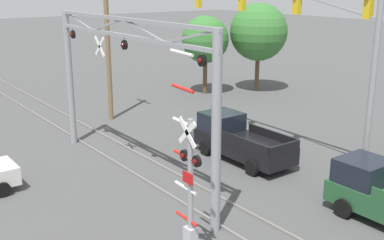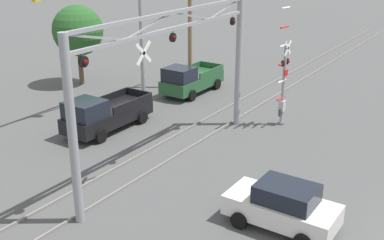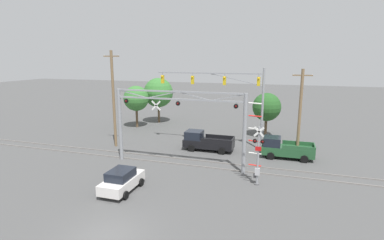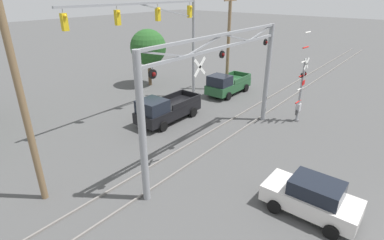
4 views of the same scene
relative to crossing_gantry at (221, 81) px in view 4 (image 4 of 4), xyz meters
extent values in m
cube|color=gray|center=(0.01, 0.28, -4.17)|extent=(80.00, 0.08, 0.10)
cube|color=gray|center=(0.01, 1.72, -4.17)|extent=(80.00, 0.08, 0.10)
cylinder|color=gray|center=(-5.72, 0.00, -0.88)|extent=(0.32, 0.32, 6.68)
cylinder|color=gray|center=(5.74, 0.00, -0.88)|extent=(0.32, 0.32, 6.68)
cube|color=gray|center=(0.01, 0.00, 1.75)|extent=(11.78, 0.14, 0.14)
cube|color=gray|center=(0.01, 0.00, 2.39)|extent=(11.78, 0.14, 0.14)
cube|color=gray|center=(-4.29, 0.00, 2.07)|extent=(2.88, 0.08, 0.72)
cube|color=gray|center=(-1.42, 0.00, 2.07)|extent=(2.88, 0.08, 0.72)
cube|color=gray|center=(1.44, 0.00, 2.07)|extent=(2.88, 0.08, 0.72)
cube|color=gray|center=(4.31, 0.00, 2.07)|extent=(2.88, 0.08, 0.72)
cylinder|color=black|center=(-4.96, 0.00, 1.39)|extent=(0.38, 0.10, 0.38)
sphere|color=#590C0C|center=(-4.96, -0.07, 1.39)|extent=(0.18, 0.18, 0.18)
cylinder|color=gray|center=(-4.96, 0.00, 1.63)|extent=(0.04, 0.04, 0.10)
cylinder|color=black|center=(0.01, 0.00, 1.39)|extent=(0.38, 0.10, 0.38)
sphere|color=#590C0C|center=(0.01, -0.07, 1.39)|extent=(0.18, 0.18, 0.18)
cylinder|color=gray|center=(0.01, 0.00, 1.63)|extent=(0.04, 0.04, 0.10)
cylinder|color=black|center=(4.98, 0.00, 1.39)|extent=(0.38, 0.10, 0.38)
sphere|color=#590C0C|center=(4.98, -0.07, 1.39)|extent=(0.18, 0.18, 0.18)
cylinder|color=gray|center=(4.98, 0.00, 1.63)|extent=(0.04, 0.04, 0.10)
cube|color=white|center=(-2.00, -0.10, 1.13)|extent=(0.88, 0.03, 0.88)
cube|color=white|center=(-2.00, -0.10, 1.13)|extent=(0.88, 0.03, 0.88)
cylinder|color=black|center=(-2.00, -0.12, 1.13)|extent=(0.04, 0.04, 0.02)
cylinder|color=gray|center=(7.06, -1.99, -1.97)|extent=(0.16, 0.16, 4.51)
cylinder|color=#59595B|center=(7.06, -1.99, -4.17)|extent=(0.35, 0.35, 0.10)
cube|color=white|center=(7.06, -2.10, -0.07)|extent=(0.78, 0.03, 0.78)
cube|color=white|center=(7.06, -2.10, -0.07)|extent=(0.78, 0.03, 0.78)
cylinder|color=black|center=(7.06, -2.13, -0.07)|extent=(0.04, 0.04, 0.02)
cylinder|color=black|center=(6.78, -1.99, -0.82)|extent=(0.32, 0.09, 0.32)
sphere|color=#590C0C|center=(6.78, -2.05, -0.82)|extent=(0.16, 0.16, 0.16)
cylinder|color=black|center=(7.34, -1.99, -0.82)|extent=(0.32, 0.09, 0.32)
sphere|color=#590C0C|center=(7.34, -2.05, -0.82)|extent=(0.16, 0.16, 0.16)
cube|color=gray|center=(7.06, -1.99, -0.82)|extent=(0.64, 0.06, 0.06)
cube|color=red|center=(7.06, -2.09, -1.37)|extent=(0.44, 0.02, 0.32)
cube|color=#B2B2B7|center=(7.06, -1.99, -3.17)|extent=(0.36, 0.28, 0.56)
cylinder|color=red|center=(6.86, -1.99, -2.70)|extent=(0.94, 0.09, 0.13)
cylinder|color=white|center=(6.82, -1.99, -1.76)|extent=(0.94, 0.09, 0.13)
cylinder|color=red|center=(6.79, -1.99, -0.83)|extent=(0.94, 0.09, 0.13)
cylinder|color=white|center=(6.75, -1.99, 0.11)|extent=(0.94, 0.09, 0.13)
cylinder|color=red|center=(6.71, -1.99, 1.05)|extent=(0.94, 0.09, 0.13)
cylinder|color=white|center=(6.67, -1.99, 1.99)|extent=(0.94, 0.09, 0.13)
cube|color=#3F3F42|center=(6.89, -1.99, -3.52)|extent=(0.24, 0.12, 0.36)
cylinder|color=gray|center=(6.54, 7.07, 0.00)|extent=(0.24, 0.24, 8.45)
cube|color=gray|center=(0.82, 7.07, 3.63)|extent=(11.43, 0.14, 0.14)
cube|color=gray|center=(3.68, 7.07, 3.03)|extent=(5.73, 0.08, 1.28)
cylinder|color=gray|center=(-4.39, 7.07, 3.48)|extent=(0.04, 0.04, 0.30)
cube|color=gold|center=(-4.39, 7.07, 2.88)|extent=(0.30, 0.26, 0.89)
sphere|color=yellow|center=(-4.39, 6.91, 3.20)|extent=(0.18, 0.18, 0.18)
cylinder|color=gray|center=(-0.92, 7.07, 3.48)|extent=(0.04, 0.04, 0.30)
cube|color=gold|center=(-0.92, 7.07, 2.88)|extent=(0.30, 0.26, 0.89)
sphere|color=yellow|center=(-0.92, 6.91, 3.20)|extent=(0.18, 0.18, 0.18)
cylinder|color=gray|center=(2.56, 7.07, 3.48)|extent=(0.04, 0.04, 0.30)
cube|color=gold|center=(2.56, 7.07, 2.88)|extent=(0.30, 0.26, 0.89)
sphere|color=yellow|center=(2.56, 6.91, 3.20)|extent=(0.18, 0.18, 0.18)
cylinder|color=gray|center=(6.04, 7.07, 3.48)|extent=(0.04, 0.04, 0.30)
cube|color=gold|center=(6.04, 7.07, 2.88)|extent=(0.30, 0.26, 0.89)
sphere|color=yellow|center=(6.04, 6.91, 3.20)|extent=(0.18, 0.18, 0.18)
cube|color=black|center=(1.42, 5.25, -3.49)|extent=(5.14, 1.88, 0.77)
cube|color=black|center=(-0.16, 5.25, -2.68)|extent=(1.69, 1.73, 0.85)
cube|color=black|center=(2.36, 4.35, -2.92)|extent=(3.05, 0.08, 0.38)
cube|color=black|center=(2.36, 6.14, -2.92)|extent=(3.05, 0.08, 0.38)
cube|color=black|center=(3.94, 5.25, -2.92)|extent=(0.10, 1.80, 0.38)
cylinder|color=black|center=(-0.18, 4.30, -3.87)|extent=(0.70, 0.24, 0.70)
cylinder|color=black|center=(-0.18, 6.20, -3.87)|extent=(0.70, 0.24, 0.70)
cylinder|color=black|center=(3.01, 4.30, -3.87)|extent=(0.70, 0.24, 0.70)
cylinder|color=black|center=(3.01, 6.20, -3.87)|extent=(0.70, 0.24, 0.70)
cube|color=#23512D|center=(9.22, 5.16, -3.49)|extent=(4.83, 1.88, 0.77)
cube|color=black|center=(7.75, 5.16, -2.68)|extent=(1.59, 1.73, 0.85)
cube|color=#23512D|center=(10.11, 4.27, -2.92)|extent=(2.84, 0.08, 0.38)
cube|color=#23512D|center=(10.11, 6.06, -2.92)|extent=(2.84, 0.08, 0.38)
cube|color=#23512D|center=(11.58, 5.16, -2.92)|extent=(0.10, 1.80, 0.38)
cylinder|color=black|center=(7.72, 4.22, -3.87)|extent=(0.70, 0.24, 0.70)
cylinder|color=black|center=(7.72, 6.11, -3.87)|extent=(0.70, 0.24, 0.70)
cylinder|color=black|center=(10.72, 4.22, -3.87)|extent=(0.70, 0.24, 0.70)
cylinder|color=black|center=(10.72, 6.11, -3.87)|extent=(0.70, 0.24, 0.70)
cube|color=silver|center=(-2.10, -6.03, -3.57)|extent=(1.75, 3.81, 0.72)
cube|color=black|center=(-2.10, -6.18, -2.90)|extent=(1.49, 1.98, 0.62)
cylinder|color=black|center=(-2.98, -4.88, -3.93)|extent=(0.24, 0.59, 0.59)
cylinder|color=black|center=(-1.21, -4.88, -3.93)|extent=(0.24, 0.59, 0.59)
cylinder|color=black|center=(-2.98, -7.17, -3.93)|extent=(0.24, 0.59, 0.59)
cylinder|color=black|center=(-1.21, -7.17, -3.93)|extent=(0.24, 0.59, 0.59)
cylinder|color=brown|center=(-8.59, 3.65, 0.88)|extent=(0.28, 0.28, 10.20)
cylinder|color=brown|center=(10.11, 5.95, 0.00)|extent=(0.28, 0.28, 8.44)
cube|color=brown|center=(10.11, 5.95, 3.62)|extent=(1.80, 0.12, 0.12)
cylinder|color=brown|center=(6.62, 12.60, -2.97)|extent=(0.32, 0.32, 2.50)
sphere|color=#265623|center=(6.62, 12.60, -0.54)|extent=(3.37, 3.37, 3.37)
camera|label=1|loc=(16.84, -9.27, 3.74)|focal=45.00mm
camera|label=2|loc=(-15.74, -11.44, 5.11)|focal=45.00mm
camera|label=3|loc=(8.80, -23.71, 5.19)|focal=28.00mm
camera|label=4|loc=(-13.02, -8.49, 4.47)|focal=28.00mm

